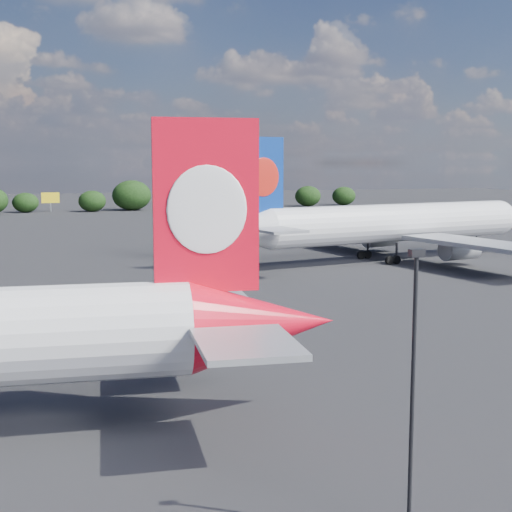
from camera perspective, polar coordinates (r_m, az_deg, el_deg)
name	(u,v)px	position (r m, az deg, el deg)	size (l,w,h in m)	color
ground	(3,278)	(91.53, -19.62, -1.70)	(500.00, 500.00, 0.00)	black
china_southern_airliner	(384,225)	(102.54, 10.21, 2.49)	(52.51, 50.11, 17.16)	white
apron_lamp_post	(413,379)	(26.95, 12.44, -9.57)	(0.55, 0.30, 10.83)	black
billboard_yellow	(50,198)	(212.96, -16.13, 4.47)	(5.00, 0.30, 5.50)	yellow
horizon_treeline	(29,198)	(211.19, -17.73, 4.41)	(206.91, 15.27, 8.95)	black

